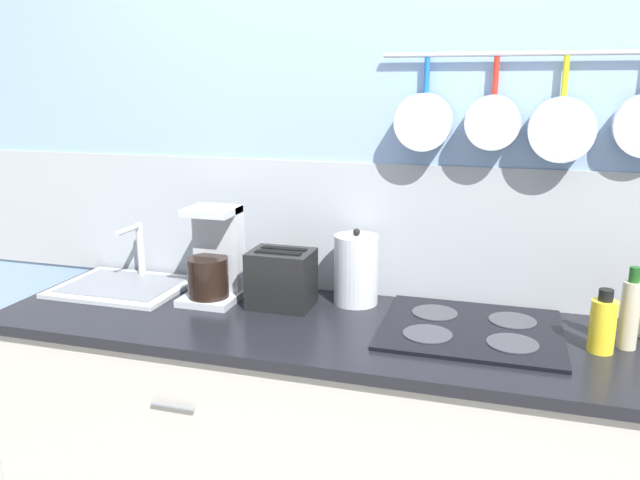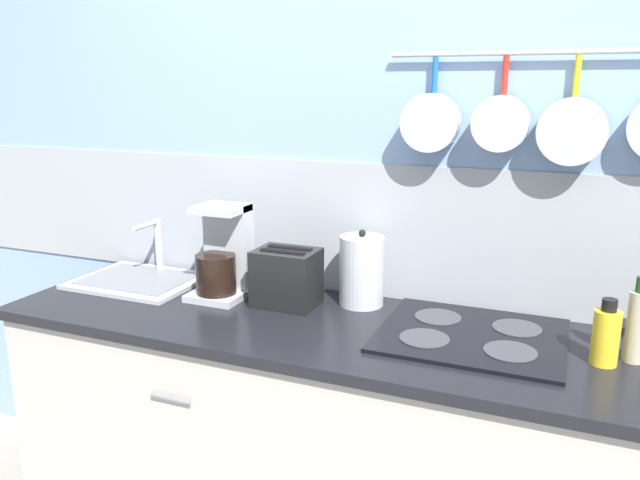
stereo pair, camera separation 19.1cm
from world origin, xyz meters
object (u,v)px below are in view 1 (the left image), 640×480
bottle_dish_soap (630,313)px  coffee_maker (214,261)px  toaster (281,279)px  bottle_sesame_oil (603,324)px  kettle (356,270)px

bottle_dish_soap → coffee_maker: bearing=177.7°
toaster → bottle_dish_soap: (1.06, -0.04, 0.01)m
toaster → bottle_dish_soap: bottle_dish_soap is taller
coffee_maker → bottle_dish_soap: (1.32, -0.05, -0.03)m
toaster → bottle_sesame_oil: 0.99m
toaster → kettle: bearing=23.6°
bottle_sesame_oil → bottle_dish_soap: bottle_dish_soap is taller
toaster → bottle_dish_soap: size_ratio=0.94×
kettle → coffee_maker: bearing=-169.1°
coffee_maker → bottle_sesame_oil: (1.24, -0.10, -0.05)m
toaster → kettle: (0.23, 0.10, 0.02)m
kettle → bottle_dish_soap: kettle is taller
bottle_sesame_oil → bottle_dish_soap: bearing=33.4°
toaster → bottle_sesame_oil: toaster is taller
coffee_maker → toaster: size_ratio=1.45×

